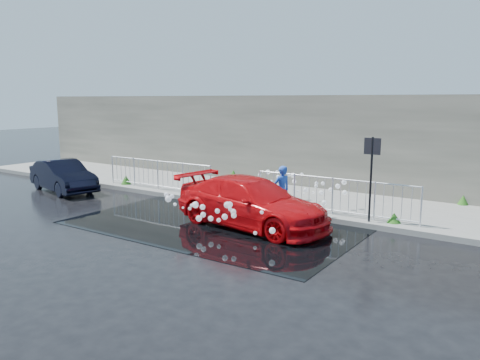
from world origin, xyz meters
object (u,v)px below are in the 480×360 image
(red_car, at_px, (251,203))
(dark_car, at_px, (63,176))
(sign_post, at_px, (371,166))
(person, at_px, (282,190))

(red_car, xyz_separation_m, dark_car, (-8.69, 0.19, -0.08))
(dark_car, bearing_deg, red_car, -78.05)
(sign_post, bearing_deg, dark_car, -172.27)
(sign_post, bearing_deg, person, -177.88)
(dark_car, relative_size, person, 2.41)
(sign_post, bearing_deg, red_car, -147.63)
(sign_post, height_order, red_car, sign_post)
(dark_car, height_order, person, person)
(dark_car, distance_m, person, 8.86)
(sign_post, relative_size, dark_car, 0.68)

